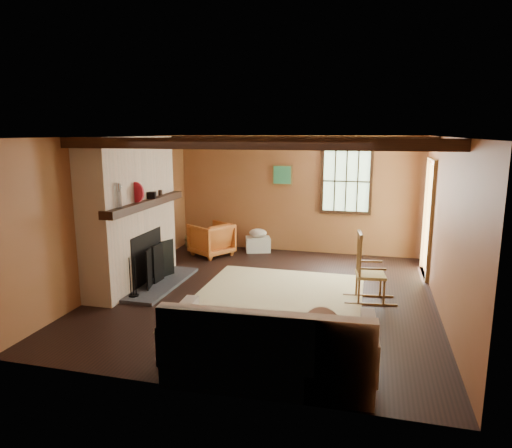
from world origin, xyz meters
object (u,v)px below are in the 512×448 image
(sofa, at_px, (270,351))
(laundry_basket, at_px, (258,244))
(fireplace, at_px, (132,218))
(armchair, at_px, (211,239))
(rocking_chair, at_px, (368,272))

(sofa, height_order, laundry_basket, sofa)
(fireplace, height_order, armchair, fireplace)
(fireplace, relative_size, laundry_basket, 4.80)
(sofa, bearing_deg, armchair, 113.56)
(laundry_basket, distance_m, armchair, 1.01)
(fireplace, xyz_separation_m, rocking_chair, (3.74, 0.13, -0.66))
(sofa, bearing_deg, rocking_chair, 66.57)
(sofa, bearing_deg, laundry_basket, 102.27)
(armchair, bearing_deg, sofa, 58.73)
(armchair, bearing_deg, rocking_chair, 91.37)
(sofa, bearing_deg, fireplace, 136.70)
(rocking_chair, height_order, sofa, rocking_chair)
(fireplace, bearing_deg, armchair, 72.29)
(laundry_basket, relative_size, armchair, 0.68)
(sofa, xyz_separation_m, laundry_basket, (-1.36, 4.88, -0.15))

